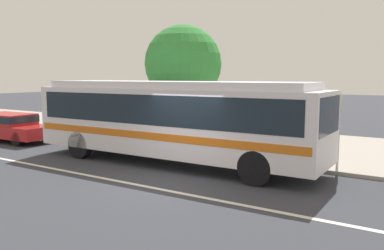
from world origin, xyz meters
The scene contains 10 objects.
ground_plane centered at (0.00, 0.00, 0.00)m, with size 120.00×120.00×0.00m, color #34373E.
sidewalk_slab centered at (0.00, 7.38, 0.06)m, with size 60.00×8.00×0.12m, color #A39A91.
lane_stripe_center centered at (0.00, -0.80, 0.00)m, with size 56.00×0.16×0.01m, color silver.
transit_bus centered at (-1.41, 2.03, 1.67)m, with size 10.67×2.70×2.87m.
sedan_behind_bus centered at (-10.75, 1.83, 0.72)m, with size 4.67×1.93×1.29m.
pedestrian_waiting_near_sign centered at (-1.58, 4.67, 1.04)m, with size 0.48×0.48×1.58m.
pedestrian_walking_along_curb centered at (-5.49, 4.31, 1.06)m, with size 0.46×0.46×1.61m.
pedestrian_standing_by_tree centered at (-1.28, 4.70, 1.14)m, with size 0.47×0.47×1.74m.
bus_stop_sign centered at (3.71, 4.01, 1.66)m, with size 0.08×0.44×2.39m.
street_tree_near_stop centered at (-4.09, 6.65, 3.61)m, with size 3.65×3.65×5.33m.
Camera 1 is at (6.60, -9.12, 3.05)m, focal length 37.18 mm.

